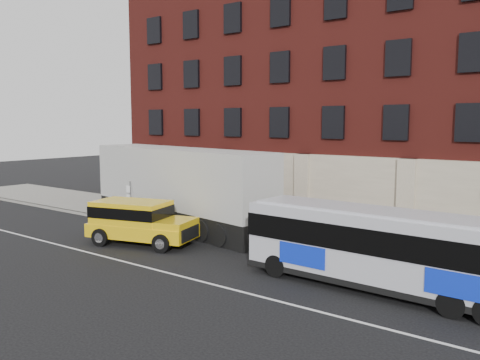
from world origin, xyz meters
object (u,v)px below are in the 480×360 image
Objects in this scene: sign_pole at (130,199)px; city_bus at (388,248)px; shipping_container at (179,188)px; yellow_suv at (138,220)px.

city_bus is (16.66, -2.59, 0.15)m from sign_pole.
shipping_container is at bearing 18.03° from sign_pole.
shipping_container reaches higher than yellow_suv.
sign_pole is 0.23× the size of city_bus.
shipping_container is at bearing 105.78° from yellow_suv.
city_bus reaches higher than yellow_suv.
shipping_container reaches higher than sign_pole.
sign_pole reaches higher than yellow_suv.
sign_pole is 0.18× the size of shipping_container.
city_bus is 0.78× the size of shipping_container.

